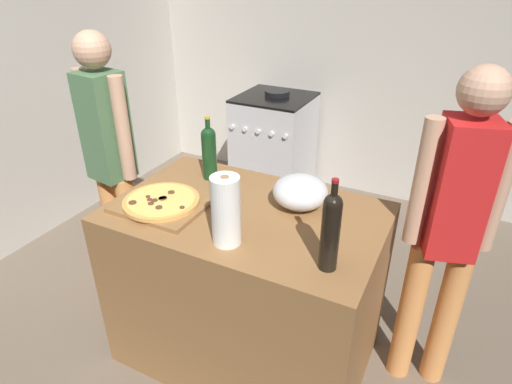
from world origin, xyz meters
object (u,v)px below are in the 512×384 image
object	(u,v)px
wine_bottle_amber	(209,151)
stove	(274,145)
wine_bottle_green	(331,229)
mixing_bowl	(300,192)
paper_towel_roll	(226,211)
person_in_stripes	(110,157)
person_in_red	(450,227)
pizza	(161,201)

from	to	relation	value
wine_bottle_amber	stove	xyz separation A→B (m)	(-0.34, 1.54, -0.59)
wine_bottle_green	mixing_bowl	bearing A→B (deg)	124.93
mixing_bowl	stove	xyz separation A→B (m)	(-0.87, 1.62, -0.52)
paper_towel_roll	person_in_stripes	distance (m)	1.07
stove	person_in_red	bearing A→B (deg)	-45.02
wine_bottle_green	stove	world-z (taller)	wine_bottle_green
person_in_stripes	wine_bottle_green	bearing A→B (deg)	-14.62
stove	person_in_stripes	size ratio (longest dim) A/B	0.58
pizza	mixing_bowl	size ratio (longest dim) A/B	1.39
wine_bottle_green	person_in_red	size ratio (longest dim) A/B	0.23
pizza	wine_bottle_green	bearing A→B (deg)	-5.67
wine_bottle_green	stove	xyz separation A→B (m)	(-1.12, 1.98, -0.60)
person_in_stripes	stove	bearing A→B (deg)	80.30
wine_bottle_green	person_in_stripes	bearing A→B (deg)	165.38
stove	person_in_red	distance (m)	2.17
pizza	wine_bottle_green	world-z (taller)	wine_bottle_green
mixing_bowl	person_in_stripes	size ratio (longest dim) A/B	0.16
person_in_stripes	person_in_red	distance (m)	1.78
paper_towel_roll	wine_bottle_amber	world-z (taller)	wine_bottle_amber
wine_bottle_amber	person_in_red	size ratio (longest dim) A/B	0.21
mixing_bowl	wine_bottle_green	bearing A→B (deg)	-55.07
stove	person_in_stripes	bearing A→B (deg)	-99.70
wine_bottle_amber	person_in_stripes	world-z (taller)	person_in_stripes
wine_bottle_amber	person_in_red	xyz separation A→B (m)	(1.17, 0.04, -0.14)
mixing_bowl	wine_bottle_amber	bearing A→B (deg)	172.22
stove	person_in_red	size ratio (longest dim) A/B	0.59
pizza	wine_bottle_amber	bearing A→B (deg)	83.89
paper_towel_roll	wine_bottle_green	size ratio (longest dim) A/B	0.81
wine_bottle_amber	person_in_red	bearing A→B (deg)	1.90
mixing_bowl	paper_towel_roll	world-z (taller)	paper_towel_roll
mixing_bowl	wine_bottle_amber	size ratio (longest dim) A/B	0.75
paper_towel_roll	person_in_red	xyz separation A→B (m)	(0.79, 0.51, -0.14)
mixing_bowl	person_in_red	bearing A→B (deg)	9.86
paper_towel_roll	stove	world-z (taller)	paper_towel_roll
mixing_bowl	person_in_stripes	bearing A→B (deg)	-179.84
mixing_bowl	wine_bottle_green	distance (m)	0.46
wine_bottle_amber	wine_bottle_green	world-z (taller)	wine_bottle_green
wine_bottle_green	stove	size ratio (longest dim) A/B	0.40
paper_towel_roll	wine_bottle_amber	xyz separation A→B (m)	(-0.37, 0.47, 0.01)
stove	pizza	bearing A→B (deg)	-81.03
mixing_bowl	pizza	bearing A→B (deg)	-153.14
person_in_stripes	person_in_red	size ratio (longest dim) A/B	1.01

